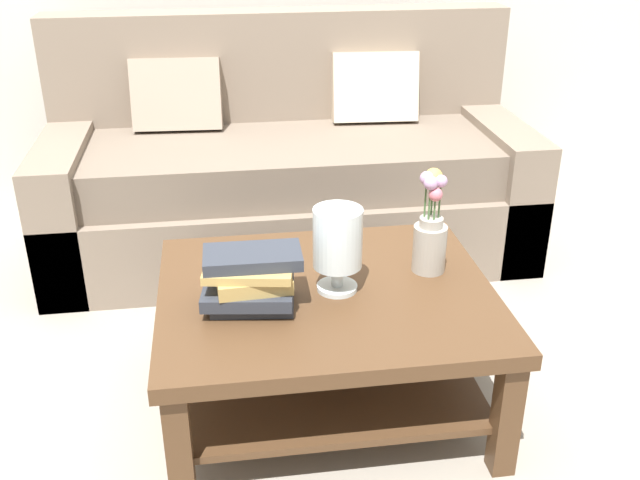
{
  "coord_description": "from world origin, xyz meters",
  "views": [
    {
      "loc": [
        -0.31,
        -2.25,
        1.57
      ],
      "look_at": [
        0.0,
        -0.14,
        0.54
      ],
      "focal_mm": 41.03,
      "sensor_mm": 36.0,
      "label": 1
    }
  ],
  "objects_px": {
    "book_stack_main": "(251,280)",
    "couch": "(288,173)",
    "coffee_table": "(327,322)",
    "flower_pitcher": "(430,233)",
    "glass_hurricane_vase": "(338,242)"
  },
  "relations": [
    {
      "from": "couch",
      "to": "glass_hurricane_vase",
      "type": "bearing_deg",
      "value": -88.94
    },
    {
      "from": "book_stack_main",
      "to": "flower_pitcher",
      "type": "xyz_separation_m",
      "value": [
        0.58,
        0.15,
        0.04
      ]
    },
    {
      "from": "book_stack_main",
      "to": "coffee_table",
      "type": "bearing_deg",
      "value": 14.58
    },
    {
      "from": "book_stack_main",
      "to": "flower_pitcher",
      "type": "height_order",
      "value": "flower_pitcher"
    },
    {
      "from": "couch",
      "to": "flower_pitcher",
      "type": "height_order",
      "value": "couch"
    },
    {
      "from": "glass_hurricane_vase",
      "to": "flower_pitcher",
      "type": "xyz_separation_m",
      "value": [
        0.32,
        0.09,
        -0.03
      ]
    },
    {
      "from": "coffee_table",
      "to": "flower_pitcher",
      "type": "relative_size",
      "value": 3.04
    },
    {
      "from": "glass_hurricane_vase",
      "to": "book_stack_main",
      "type": "bearing_deg",
      "value": -167.32
    },
    {
      "from": "coffee_table",
      "to": "flower_pitcher",
      "type": "distance_m",
      "value": 0.43
    },
    {
      "from": "book_stack_main",
      "to": "couch",
      "type": "bearing_deg",
      "value": 79.35
    },
    {
      "from": "glass_hurricane_vase",
      "to": "coffee_table",
      "type": "bearing_deg",
      "value": 177.03
    },
    {
      "from": "coffee_table",
      "to": "book_stack_main",
      "type": "bearing_deg",
      "value": -165.42
    },
    {
      "from": "flower_pitcher",
      "to": "book_stack_main",
      "type": "bearing_deg",
      "value": -165.97
    },
    {
      "from": "couch",
      "to": "coffee_table",
      "type": "distance_m",
      "value": 1.24
    },
    {
      "from": "couch",
      "to": "book_stack_main",
      "type": "xyz_separation_m",
      "value": [
        -0.24,
        -1.3,
        0.16
      ]
    }
  ]
}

